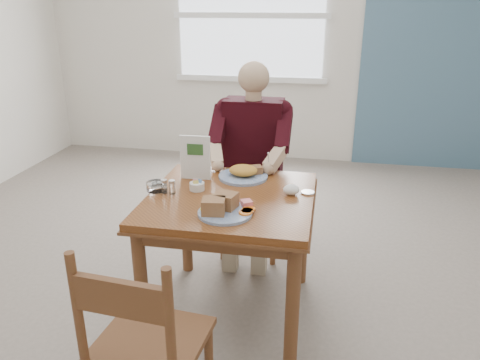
% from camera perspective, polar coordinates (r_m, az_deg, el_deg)
% --- Properties ---
extents(floor, '(6.00, 6.00, 0.00)m').
position_cam_1_polar(floor, '(2.94, -1.07, -15.47)').
color(floor, '#6C6258').
rests_on(floor, ground).
extents(wall_back, '(5.50, 0.00, 5.50)m').
position_cam_1_polar(wall_back, '(5.35, 5.77, 17.19)').
color(wall_back, silver).
rests_on(wall_back, ground).
extents(accent_panel, '(1.60, 0.02, 2.80)m').
position_cam_1_polar(accent_panel, '(5.42, 23.52, 15.69)').
color(accent_panel, '#476B85').
rests_on(accent_panel, ground).
extents(lemon_wedge, '(0.07, 0.06, 0.03)m').
position_cam_1_polar(lemon_wedge, '(2.37, -4.17, -3.60)').
color(lemon_wedge, yellow).
rests_on(lemon_wedge, table).
extents(napkin, '(0.09, 0.08, 0.06)m').
position_cam_1_polar(napkin, '(2.59, 6.27, -1.18)').
color(napkin, white).
rests_on(napkin, table).
extents(metal_dish, '(0.09, 0.09, 0.01)m').
position_cam_1_polar(metal_dish, '(2.62, 8.26, -1.51)').
color(metal_dish, silver).
rests_on(metal_dish, table).
extents(window, '(1.72, 0.04, 1.42)m').
position_cam_1_polar(window, '(5.36, 1.30, 19.43)').
color(window, white).
rests_on(window, wall_back).
extents(table, '(0.92, 0.92, 0.75)m').
position_cam_1_polar(table, '(2.61, -1.17, -4.16)').
color(table, brown).
rests_on(table, ground).
extents(chair_far, '(0.42, 0.42, 0.95)m').
position_cam_1_polar(chair_far, '(3.40, 1.64, -0.97)').
color(chair_far, brown).
rests_on(chair_far, ground).
extents(chair_near, '(0.46, 0.46, 0.95)m').
position_cam_1_polar(chair_near, '(1.98, -11.52, -19.42)').
color(chair_near, brown).
rests_on(chair_near, ground).
extents(diner, '(0.53, 0.56, 1.39)m').
position_cam_1_polar(diner, '(3.20, 1.44, 3.96)').
color(diner, tan).
rests_on(diner, chair_far).
extents(near_plate, '(0.29, 0.28, 0.09)m').
position_cam_1_polar(near_plate, '(2.35, -2.04, -3.34)').
color(near_plate, white).
rests_on(near_plate, table).
extents(far_plate, '(0.39, 0.39, 0.08)m').
position_cam_1_polar(far_plate, '(2.82, 0.51, 0.86)').
color(far_plate, white).
rests_on(far_plate, table).
extents(caddy, '(0.10, 0.10, 0.06)m').
position_cam_1_polar(caddy, '(2.65, -5.26, -0.76)').
color(caddy, white).
rests_on(caddy, table).
extents(shakers, '(0.08, 0.04, 0.08)m').
position_cam_1_polar(shakers, '(2.61, -8.76, -0.80)').
color(shakers, white).
rests_on(shakers, table).
extents(creamer, '(0.12, 0.12, 0.05)m').
position_cam_1_polar(creamer, '(2.67, -10.21, -0.74)').
color(creamer, white).
rests_on(creamer, table).
extents(menu, '(0.18, 0.02, 0.27)m').
position_cam_1_polar(menu, '(2.78, -5.48, 2.77)').
color(menu, white).
rests_on(menu, table).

